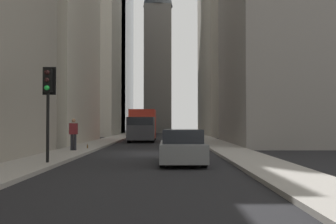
% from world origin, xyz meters
% --- Properties ---
extents(ground_plane, '(135.00, 135.00, 0.00)m').
position_xyz_m(ground_plane, '(0.00, 0.00, 0.00)').
color(ground_plane, black).
extents(sidewalk_right, '(90.00, 2.20, 0.14)m').
position_xyz_m(sidewalk_right, '(0.00, 4.50, 0.07)').
color(sidewalk_right, gray).
rests_on(sidewalk_right, ground_plane).
extents(sidewalk_left, '(90.00, 2.20, 0.14)m').
position_xyz_m(sidewalk_left, '(0.00, -4.50, 0.07)').
color(sidewalk_left, gray).
rests_on(sidewalk_left, ground_plane).
extents(building_left_far, '(18.85, 10.50, 25.36)m').
position_xyz_m(building_left_far, '(31.30, -10.59, 12.69)').
color(building_left_far, '#A8A091').
rests_on(building_left_far, ground_plane).
extents(building_right_far, '(15.20, 10.50, 27.93)m').
position_xyz_m(building_right_far, '(31.87, 10.59, 13.97)').
color(building_right_far, '#B7B2A5').
rests_on(building_right_far, ground_plane).
extents(church_spire, '(4.96, 4.96, 34.86)m').
position_xyz_m(church_spire, '(45.20, 0.73, 18.24)').
color(church_spire, gray).
rests_on(church_spire, ground_plane).
extents(delivery_truck, '(6.46, 2.25, 2.84)m').
position_xyz_m(delivery_truck, '(13.88, 1.40, 1.46)').
color(delivery_truck, red).
rests_on(delivery_truck, ground_plane).
extents(hatchback_grey, '(4.30, 1.78, 1.42)m').
position_xyz_m(hatchback_grey, '(-5.49, -1.40, 0.66)').
color(hatchback_grey, slate).
rests_on(hatchback_grey, ground_plane).
extents(traffic_light_foreground, '(0.43, 0.52, 3.75)m').
position_xyz_m(traffic_light_foreground, '(-6.20, 3.87, 2.89)').
color(traffic_light_foreground, black).
rests_on(traffic_light_foreground, sidewalk_right).
extents(pedestrian, '(0.26, 0.44, 1.77)m').
position_xyz_m(pedestrian, '(0.59, 4.45, 1.11)').
color(pedestrian, black).
rests_on(pedestrian, sidewalk_right).
extents(discarded_bottle, '(0.07, 0.07, 0.27)m').
position_xyz_m(discarded_bottle, '(2.28, 3.99, 0.25)').
color(discarded_bottle, brown).
rests_on(discarded_bottle, sidewalk_right).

